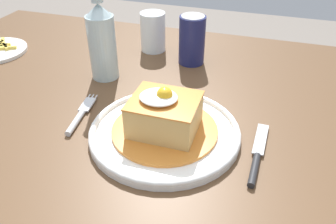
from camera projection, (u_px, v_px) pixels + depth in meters
name	position (u px, v px, depth m)	size (l,w,h in m)	color
dining_table	(147.00, 154.00, 0.73)	(1.38, 1.00, 0.73)	brown
main_plate	(165.00, 131.00, 0.63)	(0.28, 0.28, 0.02)	white
sandwich_meal	(164.00, 117.00, 0.61)	(0.20, 0.20, 0.09)	orange
fork	(79.00, 116.00, 0.68)	(0.04, 0.14, 0.01)	silver
knife	(256.00, 160.00, 0.57)	(0.02, 0.17, 0.01)	#262628
soda_can	(192.00, 40.00, 0.85)	(0.07, 0.07, 0.12)	#191E51
beer_bottle_clear	(102.00, 38.00, 0.77)	(0.06, 0.06, 0.27)	#ADC6CC
drinking_glass	(153.00, 34.00, 0.93)	(0.07, 0.07, 0.10)	#3F2314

